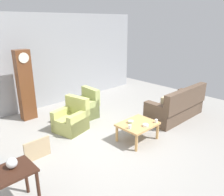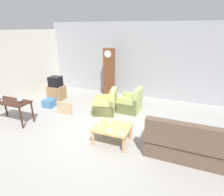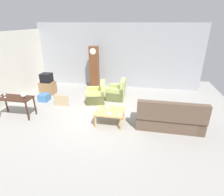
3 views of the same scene
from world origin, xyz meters
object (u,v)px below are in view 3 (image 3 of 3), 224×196
object	(u,v)px
tv_stand_cabinet	(48,88)
wine_glass_tall	(0,94)
armchair_olive_far	(117,93)
framed_picture_leaning	(61,101)
couch_floral	(169,118)
wine_glass_mid	(5,94)
glass_dome_cloche	(23,95)
bowl_shallow_green	(107,108)
armchair_olive_near	(97,95)
cup_blue_rimmed	(99,109)
bowl_white_stacked	(109,114)
tv_crt	(46,78)
coffee_table_wood	(110,113)
console_table_dark	(15,100)
cup_white_porcelain	(119,115)
grandfather_clock	(94,68)
storage_box_blue	(44,97)

from	to	relation	value
tv_stand_cabinet	wine_glass_tall	distance (m)	2.45
armchair_olive_far	framed_picture_leaning	world-z (taller)	armchair_olive_far
couch_floral	wine_glass_mid	size ratio (longest dim) A/B	11.14
glass_dome_cloche	bowl_shallow_green	world-z (taller)	glass_dome_cloche
armchair_olive_near	armchair_olive_far	xyz separation A→B (m)	(0.81, 0.48, 0.00)
armchair_olive_far	cup_blue_rimmed	xyz separation A→B (m)	(-0.28, -2.19, 0.22)
armchair_olive_far	bowl_white_stacked	size ratio (longest dim) A/B	6.15
couch_floral	bowl_white_stacked	xyz separation A→B (m)	(-1.95, -0.30, 0.15)
tv_crt	wine_glass_mid	world-z (taller)	tv_crt
coffee_table_wood	cup_blue_rimmed	world-z (taller)	cup_blue_rimmed
console_table_dark	wine_glass_mid	xyz separation A→B (m)	(-0.28, -0.08, 0.23)
framed_picture_leaning	cup_white_porcelain	distance (m)	2.94
armchair_olive_far	cup_white_porcelain	world-z (taller)	armchair_olive_far
glass_dome_cloche	bowl_white_stacked	distance (m)	3.17
grandfather_clock	wine_glass_mid	world-z (taller)	grandfather_clock
wine_glass_tall	cup_white_porcelain	bearing A→B (deg)	-2.31
armchair_olive_far	tv_stand_cabinet	xyz separation A→B (m)	(-3.39, 0.06, -0.01)
armchair_olive_near	cup_blue_rimmed	bearing A→B (deg)	-72.74
armchair_olive_far	tv_stand_cabinet	bearing A→B (deg)	178.99
couch_floral	tv_stand_cabinet	world-z (taller)	couch_floral
armchair_olive_far	tv_stand_cabinet	size ratio (longest dim) A/B	1.35
coffee_table_wood	cup_blue_rimmed	xyz separation A→B (m)	(-0.36, -0.06, 0.12)
couch_floral	storage_box_blue	xyz separation A→B (m)	(-5.19, 1.32, -0.20)
grandfather_clock	storage_box_blue	world-z (taller)	grandfather_clock
coffee_table_wood	framed_picture_leaning	bearing A→B (deg)	155.85
armchair_olive_near	console_table_dark	bearing A→B (deg)	-146.07
tv_crt	storage_box_blue	bearing A→B (deg)	-73.02
tv_crt	bowl_white_stacked	bearing A→B (deg)	-34.96
bowl_shallow_green	armchair_olive_near	bearing A→B (deg)	117.33
wine_glass_mid	wine_glass_tall	bearing A→B (deg)	169.15
armchair_olive_near	bowl_white_stacked	size ratio (longest dim) A/B	6.28
console_table_dark	tv_stand_cabinet	bearing A→B (deg)	89.69
console_table_dark	tv_crt	xyz separation A→B (m)	(0.01, 2.29, 0.16)
wine_glass_tall	grandfather_clock	bearing A→B (deg)	52.81
couch_floral	armchair_olive_far	distance (m)	2.93
storage_box_blue	coffee_table_wood	bearing A→B (deg)	-23.11
bowl_white_stacked	storage_box_blue	bearing A→B (deg)	153.45
couch_floral	console_table_dark	bearing A→B (deg)	-178.48
tv_crt	cup_white_porcelain	distance (m)	4.59
bowl_white_stacked	glass_dome_cloche	bearing A→B (deg)	176.17
armchair_olive_far	glass_dome_cloche	distance (m)	3.77
storage_box_blue	wine_glass_tall	world-z (taller)	wine_glass_tall
wine_glass_tall	storage_box_blue	bearing A→B (deg)	62.80
grandfather_clock	bowl_white_stacked	bearing A→B (deg)	-67.85
armchair_olive_near	cup_blue_rimmed	size ratio (longest dim) A/B	9.43
cup_white_porcelain	tv_stand_cabinet	bearing A→B (deg)	146.98
wine_glass_tall	cup_blue_rimmed	bearing A→B (deg)	1.10
framed_picture_leaning	bowl_shallow_green	distance (m)	2.32
glass_dome_cloche	cup_white_porcelain	size ratio (longest dim) A/B	1.91
framed_picture_leaning	cup_blue_rimmed	distance (m)	2.18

